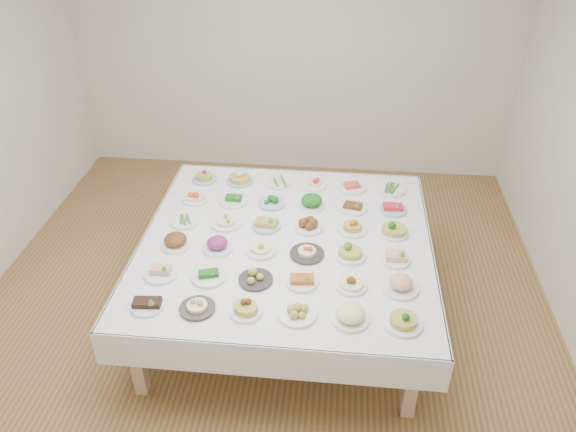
# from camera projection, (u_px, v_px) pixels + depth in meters

# --- Properties ---
(room_envelope) EXTENTS (5.02, 5.02, 2.81)m
(room_envelope) POSITION_uv_depth(u_px,v_px,m) (258.00, 106.00, 3.96)
(room_envelope) COLOR olive
(room_envelope) RESTS_ON ground
(display_table) EXTENTS (2.30, 2.30, 0.75)m
(display_table) POSITION_uv_depth(u_px,v_px,m) (286.00, 246.00, 4.49)
(display_table) COLOR white
(display_table) RESTS_ON ground
(dish_0) EXTENTS (0.23, 0.23, 0.11)m
(dish_0) POSITION_uv_depth(u_px,v_px,m) (147.00, 302.00, 3.78)
(dish_0) COLOR white
(dish_0) RESTS_ON display_table
(dish_1) EXTENTS (0.24, 0.24, 0.13)m
(dish_1) POSITION_uv_depth(u_px,v_px,m) (197.00, 303.00, 3.75)
(dish_1) COLOR #2E2C29
(dish_1) RESTS_ON display_table
(dish_2) EXTENTS (0.22, 0.22, 0.12)m
(dish_2) POSITION_uv_depth(u_px,v_px,m) (246.00, 307.00, 3.73)
(dish_2) COLOR white
(dish_2) RESTS_ON display_table
(dish_3) EXTENTS (0.25, 0.25, 0.10)m
(dish_3) POSITION_uv_depth(u_px,v_px,m) (297.00, 311.00, 3.71)
(dish_3) COLOR white
(dish_3) RESTS_ON display_table
(dish_4) EXTENTS (0.26, 0.26, 0.15)m
(dish_4) POSITION_uv_depth(u_px,v_px,m) (351.00, 312.00, 3.66)
(dish_4) COLOR white
(dish_4) RESTS_ON display_table
(dish_5) EXTENTS (0.25, 0.25, 0.15)m
(dish_5) POSITION_uv_depth(u_px,v_px,m) (404.00, 317.00, 3.63)
(dish_5) COLOR white
(dish_5) RESTS_ON display_table
(dish_6) EXTENTS (0.25, 0.25, 0.11)m
(dish_6) POSITION_uv_depth(u_px,v_px,m) (161.00, 270.00, 4.07)
(dish_6) COLOR white
(dish_6) RESTS_ON display_table
(dish_7) EXTENTS (0.25, 0.25, 0.10)m
(dish_7) POSITION_uv_depth(u_px,v_px,m) (209.00, 274.00, 4.04)
(dish_7) COLOR white
(dish_7) RESTS_ON display_table
(dish_8) EXTENTS (0.24, 0.24, 0.11)m
(dish_8) POSITION_uv_depth(u_px,v_px,m) (255.00, 276.00, 4.01)
(dish_8) COLOR #2E2C29
(dish_8) RESTS_ON display_table
(dish_9) EXTENTS (0.22, 0.22, 0.10)m
(dish_9) POSITION_uv_depth(u_px,v_px,m) (302.00, 279.00, 3.99)
(dish_9) COLOR white
(dish_9) RESTS_ON display_table
(dish_10) EXTENTS (0.22, 0.22, 0.12)m
(dish_10) POSITION_uv_depth(u_px,v_px,m) (352.00, 281.00, 3.95)
(dish_10) COLOR white
(dish_10) RESTS_ON display_table
(dish_11) EXTENTS (0.25, 0.25, 0.15)m
(dish_11) POSITION_uv_depth(u_px,v_px,m) (401.00, 282.00, 3.92)
(dish_11) COLOR white
(dish_11) RESTS_ON display_table
(dish_12) EXTENTS (0.26, 0.26, 0.15)m
(dish_12) POSITION_uv_depth(u_px,v_px,m) (175.00, 238.00, 4.35)
(dish_12) COLOR white
(dish_12) RESTS_ON display_table
(dish_13) EXTENTS (0.23, 0.23, 0.14)m
(dish_13) POSITION_uv_depth(u_px,v_px,m) (217.00, 242.00, 4.31)
(dish_13) COLOR white
(dish_13) RESTS_ON display_table
(dish_14) EXTENTS (0.24, 0.24, 0.13)m
(dish_14) POSITION_uv_depth(u_px,v_px,m) (261.00, 246.00, 4.29)
(dish_14) COLOR white
(dish_14) RESTS_ON display_table
(dish_15) EXTENTS (0.26, 0.26, 0.12)m
(dish_15) POSITION_uv_depth(u_px,v_px,m) (307.00, 249.00, 4.26)
(dish_15) COLOR #2E2C29
(dish_15) RESTS_ON display_table
(dish_16) EXTENTS (0.23, 0.23, 0.14)m
(dish_16) POSITION_uv_depth(u_px,v_px,m) (350.00, 250.00, 4.24)
(dish_16) COLOR white
(dish_16) RESTS_ON display_table
(dish_17) EXTENTS (0.22, 0.22, 0.11)m
(dish_17) POSITION_uv_depth(u_px,v_px,m) (396.00, 256.00, 4.20)
(dish_17) COLOR white
(dish_17) RESTS_ON display_table
(dish_18) EXTENTS (0.24, 0.24, 0.05)m
(dish_18) POSITION_uv_depth(u_px,v_px,m) (185.00, 220.00, 4.65)
(dish_18) COLOR white
(dish_18) RESTS_ON display_table
(dish_19) EXTENTS (0.25, 0.25, 0.13)m
(dish_19) POSITION_uv_depth(u_px,v_px,m) (226.00, 219.00, 4.60)
(dish_19) COLOR white
(dish_19) RESTS_ON display_table
(dish_20) EXTENTS (0.24, 0.24, 0.11)m
(dish_20) POSITION_uv_depth(u_px,v_px,m) (266.00, 222.00, 4.58)
(dish_20) COLOR #4C66B2
(dish_20) RESTS_ON display_table
(dish_21) EXTENTS (0.24, 0.24, 0.11)m
(dish_21) POSITION_uv_depth(u_px,v_px,m) (308.00, 223.00, 4.56)
(dish_21) COLOR white
(dish_21) RESTS_ON display_table
(dish_22) EXTENTS (0.23, 0.23, 0.12)m
(dish_22) POSITION_uv_depth(u_px,v_px,m) (352.00, 226.00, 4.53)
(dish_22) COLOR white
(dish_22) RESTS_ON display_table
(dish_23) EXTENTS (0.22, 0.22, 0.15)m
(dish_23) POSITION_uv_depth(u_px,v_px,m) (395.00, 227.00, 4.48)
(dish_23) COLOR white
(dish_23) RESTS_ON display_table
(dish_24) EXTENTS (0.23, 0.23, 0.14)m
(dish_24) POSITION_uv_depth(u_px,v_px,m) (195.00, 193.00, 4.92)
(dish_24) COLOR white
(dish_24) RESTS_ON display_table
(dish_25) EXTENTS (0.25, 0.25, 0.10)m
(dish_25) POSITION_uv_depth(u_px,v_px,m) (234.00, 198.00, 4.90)
(dish_25) COLOR white
(dish_25) RESTS_ON display_table
(dish_26) EXTENTS (0.23, 0.23, 0.09)m
(dish_26) POSITION_uv_depth(u_px,v_px,m) (272.00, 201.00, 4.87)
(dish_26) COLOR #4C66B2
(dish_26) RESTS_ON display_table
(dish_27) EXTENTS (0.22, 0.22, 0.13)m
(dish_27) POSITION_uv_depth(u_px,v_px,m) (312.00, 200.00, 4.83)
(dish_27) COLOR white
(dish_27) RESTS_ON display_table
(dish_28) EXTENTS (0.24, 0.24, 0.10)m
(dish_28) POSITION_uv_depth(u_px,v_px,m) (353.00, 205.00, 4.80)
(dish_28) COLOR white
(dish_28) RESTS_ON display_table
(dish_29) EXTENTS (0.23, 0.23, 0.10)m
(dish_29) POSITION_uv_depth(u_px,v_px,m) (393.00, 207.00, 4.79)
(dish_29) COLOR #4C66B2
(dish_29) RESTS_ON display_table
(dish_30) EXTENTS (0.22, 0.22, 0.12)m
(dish_30) POSITION_uv_depth(u_px,v_px,m) (204.00, 176.00, 5.21)
(dish_30) COLOR #4C66B2
(dish_30) RESTS_ON display_table
(dish_31) EXTENTS (0.24, 0.24, 0.15)m
(dish_31) POSITION_uv_depth(u_px,v_px,m) (240.00, 176.00, 5.17)
(dish_31) COLOR #4C66B2
(dish_31) RESTS_ON display_table
(dish_32) EXTENTS (0.24, 0.23, 0.06)m
(dish_32) POSITION_uv_depth(u_px,v_px,m) (278.00, 182.00, 5.17)
(dish_32) COLOR white
(dish_32) RESTS_ON display_table
(dish_33) EXTENTS (0.22, 0.22, 0.11)m
(dish_33) POSITION_uv_depth(u_px,v_px,m) (314.00, 182.00, 5.12)
(dish_33) COLOR white
(dish_33) RESTS_ON display_table
(dish_34) EXTENTS (0.25, 0.25, 0.10)m
(dish_34) POSITION_uv_depth(u_px,v_px,m) (352.00, 185.00, 5.09)
(dish_34) COLOR white
(dish_34) RESTS_ON display_table
(dish_35) EXTENTS (0.27, 0.26, 0.06)m
(dish_35) POSITION_uv_depth(u_px,v_px,m) (391.00, 188.00, 5.07)
(dish_35) COLOR white
(dish_35) RESTS_ON display_table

